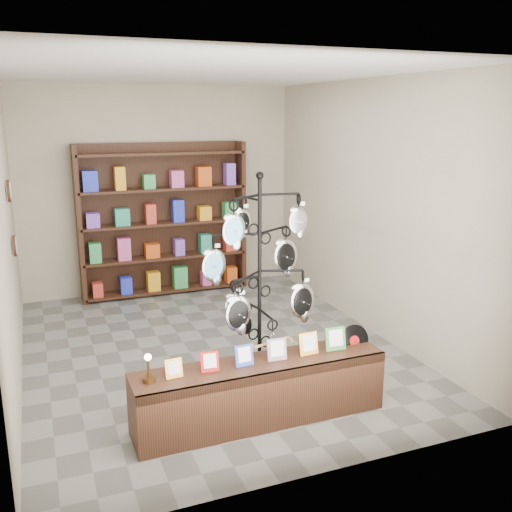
% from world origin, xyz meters
% --- Properties ---
extents(ground, '(5.00, 5.00, 0.00)m').
position_xyz_m(ground, '(0.00, 0.00, 0.00)').
color(ground, slate).
rests_on(ground, ground).
extents(room_envelope, '(5.00, 5.00, 5.00)m').
position_xyz_m(room_envelope, '(0.00, 0.00, 1.85)').
color(room_envelope, '#B7AE94').
rests_on(room_envelope, ground).
extents(display_tree, '(1.09, 1.03, 2.12)m').
position_xyz_m(display_tree, '(0.10, -1.21, 1.22)').
color(display_tree, black).
rests_on(display_tree, ground).
extents(front_shelf, '(2.21, 0.47, 0.78)m').
position_xyz_m(front_shelf, '(-0.06, -1.63, 0.27)').
color(front_shelf, black).
rests_on(front_shelf, ground).
extents(back_shelving, '(2.42, 0.36, 2.20)m').
position_xyz_m(back_shelving, '(0.00, 2.30, 1.03)').
color(back_shelving, black).
rests_on(back_shelving, ground).
extents(wall_clocks, '(0.03, 0.24, 0.84)m').
position_xyz_m(wall_clocks, '(-1.97, 0.80, 1.50)').
color(wall_clocks, black).
rests_on(wall_clocks, ground).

